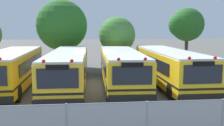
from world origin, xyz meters
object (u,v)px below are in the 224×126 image
at_px(school_bus_2, 121,67).
at_px(tree_2, 117,35).
at_px(tree_1, 62,24).
at_px(school_bus_3, 168,66).
at_px(school_bus_0, 12,68).
at_px(tree_3, 185,25).
at_px(school_bus_1, 69,67).

height_order(school_bus_2, tree_2, tree_2).
distance_m(school_bus_2, tree_1, 10.87).
bearing_deg(school_bus_3, school_bus_0, -0.70).
bearing_deg(school_bus_0, tree_3, -151.93).
xyz_separation_m(tree_1, tree_3, (12.96, -0.37, -0.03)).
bearing_deg(tree_3, tree_1, 178.35).
relative_size(tree_1, tree_2, 1.34).
bearing_deg(school_bus_1, tree_2, -118.85).
bearing_deg(school_bus_2, school_bus_3, -179.13).
xyz_separation_m(school_bus_1, tree_3, (11.72, 8.69, 3.04)).
bearing_deg(tree_2, school_bus_0, -136.73).
xyz_separation_m(school_bus_3, tree_2, (-2.77, 7.59, 2.00)).
distance_m(school_bus_0, school_bus_3, 10.74).
xyz_separation_m(school_bus_0, tree_1, (2.50, 9.18, 3.04)).
xyz_separation_m(school_bus_1, tree_1, (-1.24, 9.06, 3.06)).
distance_m(school_bus_3, tree_1, 12.77).
bearing_deg(tree_1, school_bus_1, -82.21).
xyz_separation_m(school_bus_3, tree_1, (-8.24, 9.26, 3.04)).
xyz_separation_m(school_bus_2, tree_2, (0.62, 7.55, 2.02)).
bearing_deg(tree_2, school_bus_3, -69.95).
xyz_separation_m(school_bus_0, school_bus_1, (3.74, 0.11, -0.02)).
bearing_deg(school_bus_2, tree_1, -60.70).
relative_size(school_bus_1, tree_2, 2.27).
bearing_deg(tree_1, school_bus_0, -105.22).
bearing_deg(school_bus_3, tree_3, -118.18).
distance_m(school_bus_0, tree_3, 18.04).
relative_size(school_bus_1, tree_3, 1.89).
height_order(school_bus_0, school_bus_1, school_bus_0).
bearing_deg(tree_1, school_bus_3, -48.34).
distance_m(tree_2, tree_3, 7.67).
height_order(school_bus_1, tree_1, tree_1).
distance_m(school_bus_3, tree_3, 10.51).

